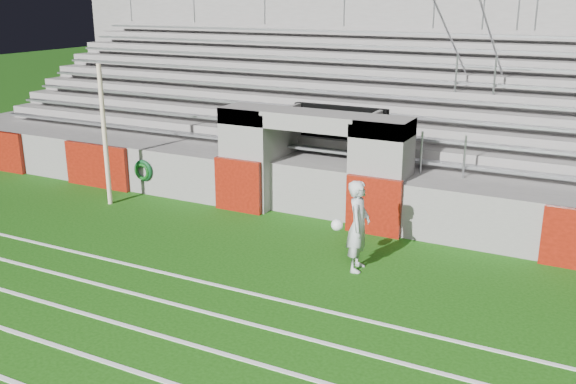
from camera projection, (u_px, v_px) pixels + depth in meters
The scene contains 5 objects.
ground at pixel (239, 265), 13.05m from camera, with size 90.00×90.00×0.00m, color #15460B.
field_post at pixel (105, 136), 16.38m from camera, with size 0.12×0.12×3.65m, color beige.
stadium_structure at pixel (375, 125), 19.39m from camera, with size 26.00×8.48×5.42m.
goalkeeper_with_ball at pixel (358, 226), 12.60m from camera, with size 0.75×0.74×1.85m.
hose_coil at pixel (143, 171), 17.45m from camera, with size 0.59×0.15×0.59m.
Camera 1 is at (6.39, -10.25, 5.27)m, focal length 40.00 mm.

